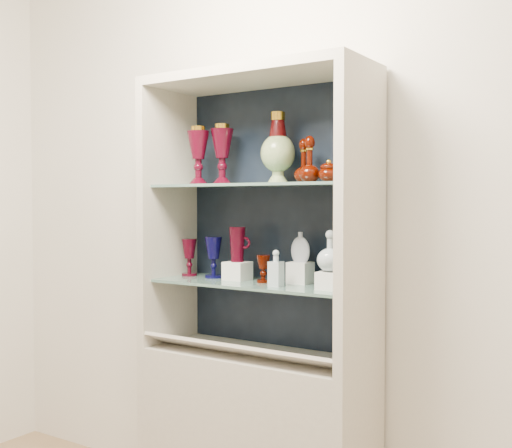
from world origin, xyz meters
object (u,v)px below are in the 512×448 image
Objects in this scene: cobalt_goblet at (214,257)px; cameo_medallion at (353,249)px; ruby_pitcher at (237,244)px; enamel_urn at (278,148)px; lidded_bowl at (329,171)px; pedestal_lamp_left at (222,155)px; flat_flask at (300,247)px; ruby_goblet_small at (263,269)px; ruby_decanter_b at (310,158)px; ruby_decanter_a at (304,158)px; clear_round_decanter at (330,252)px; ruby_goblet_tall at (189,257)px; pedestal_lamp_right at (198,156)px; clear_square_bottle at (276,268)px.

cameo_medallion is at bearing 2.24° from cobalt_goblet.
cobalt_goblet is 0.15m from ruby_pitcher.
enamel_urn is 3.24× the size of lidded_bowl.
pedestal_lamp_left is at bearing -177.56° from enamel_urn.
flat_flask reaches higher than cobalt_goblet.
enamel_urn is 2.59× the size of ruby_goblet_small.
pedestal_lamp_left is at bearing 174.33° from ruby_decanter_b.
cameo_medallion is (0.16, 0.06, -0.36)m from ruby_decanter_b.
ruby_goblet_small is 0.18m from ruby_pitcher.
ruby_decanter_a reaches higher than flat_flask.
clear_round_decanter is (0.62, -0.06, 0.05)m from cobalt_goblet.
enamel_urn is 0.67m from ruby_goblet_tall.
enamel_urn is 1.96× the size of clear_round_decanter.
clear_round_decanter is (0.19, -0.11, -0.01)m from flat_flask.
cobalt_goblet is (-0.04, -0.02, -0.46)m from pedestal_lamp_left.
cobalt_goblet is at bearing 168.22° from ruby_pitcher.
clear_round_decanter is at bearing -7.07° from ruby_goblet_small.
lidded_bowl is (0.65, 0.00, -0.08)m from pedestal_lamp_right.
cameo_medallion is (0.67, 0.03, 0.06)m from cobalt_goblet.
lidded_bowl is at bearing -25.36° from ruby_decanter_a.
cobalt_goblet is 1.19× the size of clear_round_decanter.
clear_square_bottle is at bearing -18.05° from pedestal_lamp_left.
cobalt_goblet is 0.68m from cameo_medallion.
enamel_urn is at bearing -160.06° from cameo_medallion.
pedestal_lamp_right reaches higher than ruby_decanter_b.
clear_square_bottle is (0.07, -0.13, -0.50)m from enamel_urn.
ruby_goblet_tall is 1.12× the size of ruby_pitcher.
ruby_goblet_tall is at bearing -170.35° from flat_flask.
ruby_pitcher is 0.54m from cameo_medallion.
ruby_decanter_a reaches higher than cobalt_goblet.
pedestal_lamp_left is 0.41m from ruby_pitcher.
ruby_goblet_small is 0.76× the size of clear_round_decanter.
pedestal_lamp_left is 0.46m from cobalt_goblet.
pedestal_lamp_right reaches higher than ruby_pitcher.
pedestal_lamp_right is at bearing -171.56° from ruby_decanter_a.
pedestal_lamp_right is at bearing -178.79° from ruby_pitcher.
cobalt_goblet is 1.58× the size of ruby_goblet_small.
cameo_medallion is at bearing 2.33° from flat_flask.
cobalt_goblet is (0.05, 0.04, -0.46)m from pedestal_lamp_right.
pedestal_lamp_left is 0.29m from enamel_urn.
ruby_pitcher is at bearing -168.80° from enamel_urn.
flat_flask is 0.25m from cameo_medallion.
pedestal_lamp_right is at bearing 177.93° from clear_round_decanter.
ruby_decanter_a reaches higher than ruby_goblet_tall.
flat_flask is (0.14, 0.06, 0.10)m from ruby_goblet_small.
lidded_bowl reaches higher than clear_square_bottle.
ruby_decanter_b reaches higher than ruby_goblet_tall.
clear_round_decanter is at bearing -5.03° from ruby_goblet_tall.
flat_flask reaches higher than ruby_goblet_tall.
pedestal_lamp_right is (-0.09, -0.06, -0.01)m from pedestal_lamp_left.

